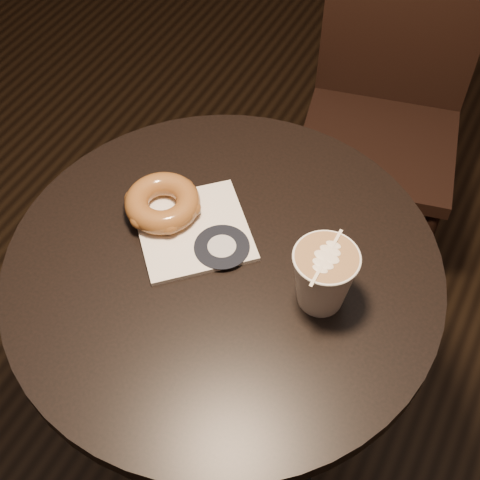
# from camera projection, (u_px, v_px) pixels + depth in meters

# --- Properties ---
(cafe_table) EXTENTS (0.70, 0.70, 0.75)m
(cafe_table) POSITION_uv_depth(u_px,v_px,m) (225.00, 327.00, 1.22)
(cafe_table) COLOR black
(cafe_table) RESTS_ON ground
(chair) EXTENTS (0.46, 0.46, 0.96)m
(chair) POSITION_uv_depth(u_px,v_px,m) (389.00, 89.00, 1.65)
(chair) COLOR black
(chair) RESTS_ON ground
(pastry_bag) EXTENTS (0.25, 0.25, 0.01)m
(pastry_bag) POSITION_uv_depth(u_px,v_px,m) (193.00, 230.00, 1.10)
(pastry_bag) COLOR white
(pastry_bag) RESTS_ON cafe_table
(doughnut) EXTENTS (0.13, 0.13, 0.04)m
(doughnut) POSITION_uv_depth(u_px,v_px,m) (162.00, 203.00, 1.10)
(doughnut) COLOR brown
(doughnut) RESTS_ON pastry_bag
(latte_cup) EXTENTS (0.10, 0.10, 0.11)m
(latte_cup) POSITION_uv_depth(u_px,v_px,m) (323.00, 279.00, 0.97)
(latte_cup) COLOR silver
(latte_cup) RESTS_ON cafe_table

